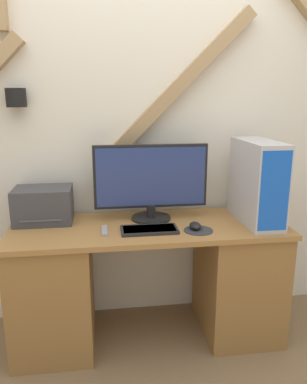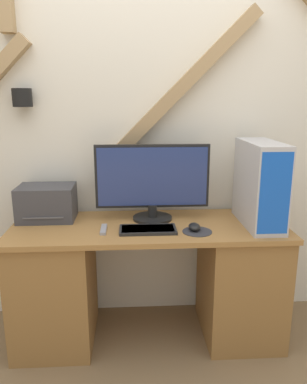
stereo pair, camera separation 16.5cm
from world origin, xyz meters
name	(u,v)px [view 1 (the left image)]	position (x,y,z in m)	size (l,w,h in m)	color
ground_plane	(156,366)	(0.00, 0.00, 0.00)	(12.00, 12.00, 0.00)	brown
wall_back	(141,116)	(-0.01, 0.64, 1.36)	(6.40, 0.17, 2.94)	silver
desk	(149,280)	(0.00, 0.30, 0.38)	(1.63, 0.59, 0.74)	olive
monitor	(151,180)	(0.03, 0.41, 0.99)	(0.69, 0.24, 0.47)	black
keyboard	(149,230)	(-0.01, 0.19, 0.75)	(0.32, 0.15, 0.02)	black
mousepad	(198,230)	(0.27, 0.16, 0.74)	(0.17, 0.17, 0.00)	#2D2D33
mouse	(195,226)	(0.25, 0.18, 0.77)	(0.07, 0.10, 0.04)	black
computer_tower	(257,182)	(0.65, 0.28, 0.99)	(0.19, 0.47, 0.49)	#B2B2B7
printer	(43,205)	(-0.62, 0.44, 0.85)	(0.34, 0.25, 0.21)	#38383D
remote_control	(105,231)	(-0.26, 0.21, 0.75)	(0.03, 0.15, 0.02)	gray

